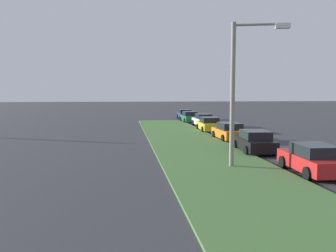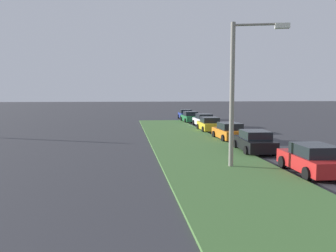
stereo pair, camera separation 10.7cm
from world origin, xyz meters
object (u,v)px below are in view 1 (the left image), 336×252
parked_car_red (313,159)px  parked_car_black (254,142)px  parked_car_green (189,117)px  parked_car_orange (229,132)px  parked_car_blue (185,114)px  streetlight (240,84)px  parked_car_yellow (209,124)px  parked_car_white (203,120)px

parked_car_red → parked_car_black: size_ratio=0.99×
parked_car_red → parked_car_green: bearing=3.0°
parked_car_orange → parked_car_blue: size_ratio=1.00×
parked_car_red → parked_car_green: (30.23, 0.46, 0.00)m
parked_car_green → streetlight: bearing=173.1°
parked_car_red → parked_car_orange: bearing=4.2°
parked_car_red → parked_car_blue: (35.93, 0.10, 0.00)m
parked_car_yellow → parked_car_blue: same height
parked_car_white → parked_car_blue: size_ratio=1.00×
parked_car_white → parked_car_green: same height
parked_car_black → parked_car_orange: same height
parked_car_orange → parked_car_white: bearing=-4.2°
parked_car_red → parked_car_orange: same height
parked_car_red → parked_car_orange: size_ratio=1.00×
parked_car_black → parked_car_white: 18.43m
parked_car_blue → streetlight: size_ratio=0.58×
parked_car_yellow → streetlight: streetlight is taller
parked_car_red → streetlight: size_ratio=0.58×
parked_car_orange → parked_car_green: bearing=-1.4°
parked_car_green → parked_car_blue: bearing=-5.1°
parked_car_black → parked_car_blue: (29.63, -0.46, 0.00)m
parked_car_orange → streetlight: (-10.73, 2.77, 3.67)m
parked_car_black → parked_car_blue: size_ratio=1.01×
parked_car_blue → streetlight: streetlight is taller
parked_car_white → streetlight: 23.62m
parked_car_yellow → parked_car_orange: bearing=-178.5°
parked_car_black → parked_car_orange: (6.05, -0.11, 0.00)m
parked_car_red → parked_car_blue: same height
parked_car_white → streetlight: bearing=170.5°
parked_car_orange → streetlight: bearing=164.1°
parked_car_blue → parked_car_red: bearing=-178.2°
parked_car_yellow → parked_car_white: size_ratio=1.00×
parked_car_yellow → streetlight: 18.11m
parked_car_blue → parked_car_black: bearing=-179.2°
parked_car_orange → streetlight: size_ratio=0.58×
parked_car_yellow → parked_car_green: (11.08, -0.04, 0.00)m
parked_car_orange → parked_car_green: (17.88, 0.01, 0.00)m
parked_car_green → streetlight: size_ratio=0.58×
parked_car_black → parked_car_white: same height
parked_car_yellow → parked_car_blue: 16.78m
parked_car_black → streetlight: size_ratio=0.59×
parked_car_black → parked_car_yellow: (12.85, -0.05, 0.00)m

